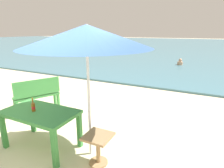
# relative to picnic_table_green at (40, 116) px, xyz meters

# --- Properties ---
(ground_plane) EXTENTS (120.00, 120.00, 0.00)m
(ground_plane) POSITION_rel_picnic_table_green_xyz_m (0.30, -0.24, -0.65)
(ground_plane) COLOR beige
(sea_water) EXTENTS (120.00, 50.00, 0.08)m
(sea_water) POSITION_rel_picnic_table_green_xyz_m (0.30, 29.76, -0.61)
(sea_water) COLOR teal
(sea_water) RESTS_ON ground_plane
(picnic_table_green) EXTENTS (1.40, 0.80, 0.76)m
(picnic_table_green) POSITION_rel_picnic_table_green_xyz_m (0.00, 0.00, 0.00)
(picnic_table_green) COLOR #3D8C42
(picnic_table_green) RESTS_ON ground_plane
(beer_bottle_amber) EXTENTS (0.07, 0.07, 0.26)m
(beer_bottle_amber) POSITION_rel_picnic_table_green_xyz_m (-0.09, -0.05, 0.20)
(beer_bottle_amber) COLOR brown
(beer_bottle_amber) RESTS_ON picnic_table_green
(patio_umbrella) EXTENTS (2.10, 2.10, 2.30)m
(patio_umbrella) POSITION_rel_picnic_table_green_xyz_m (0.95, 0.23, 1.47)
(patio_umbrella) COLOR silver
(patio_umbrella) RESTS_ON ground_plane
(side_table_wood) EXTENTS (0.44, 0.44, 0.54)m
(side_table_wood) POSITION_rel_picnic_table_green_xyz_m (1.22, 0.07, -0.30)
(side_table_wood) COLOR #9E7A51
(side_table_wood) RESTS_ON ground_plane
(bench_green_left) EXTENTS (0.87, 1.23, 0.95)m
(bench_green_left) POSITION_rel_picnic_table_green_xyz_m (-1.38, 1.19, -0.11)
(bench_green_left) COLOR #3D8C42
(bench_green_left) RESTS_ON ground_plane
(swimmer_person) EXTENTS (0.34, 0.34, 0.41)m
(swimmer_person) POSITION_rel_picnic_table_green_xyz_m (1.27, 10.39, -0.41)
(swimmer_person) COLOR tan
(swimmer_person) RESTS_ON sea_water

